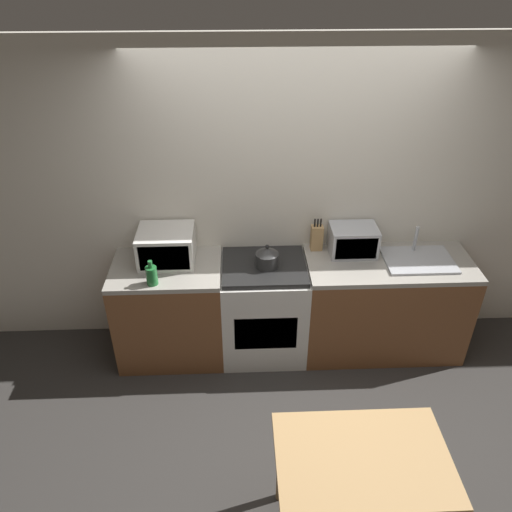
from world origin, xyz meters
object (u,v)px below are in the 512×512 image
(bottle, at_px, (152,275))
(toaster_oven, at_px, (353,240))
(microwave, at_px, (167,246))
(dining_table, at_px, (361,469))
(kettle, at_px, (267,257))
(stove_range, at_px, (264,308))

(bottle, height_order, toaster_oven, toaster_oven)
(microwave, distance_m, dining_table, 2.21)
(kettle, relative_size, bottle, 0.95)
(bottle, bearing_deg, stove_range, 14.44)
(kettle, xyz_separation_m, microwave, (-0.81, 0.11, 0.05))
(microwave, height_order, toaster_oven, microwave)
(toaster_oven, xyz_separation_m, dining_table, (-0.30, -1.85, -0.36))
(microwave, xyz_separation_m, toaster_oven, (1.53, 0.05, -0.02))
(bottle, distance_m, toaster_oven, 1.66)
(kettle, relative_size, toaster_oven, 0.51)
(microwave, relative_size, dining_table, 0.47)
(toaster_oven, bearing_deg, stove_range, -168.57)
(kettle, relative_size, microwave, 0.44)
(bottle, bearing_deg, microwave, 75.70)
(stove_range, xyz_separation_m, microwave, (-0.79, 0.10, 0.59))
(microwave, bearing_deg, bottle, -104.30)
(dining_table, bearing_deg, stove_range, 104.73)
(microwave, distance_m, bottle, 0.34)
(bottle, distance_m, dining_table, 2.00)
(kettle, bearing_deg, microwave, 172.07)
(stove_range, height_order, toaster_oven, toaster_oven)
(stove_range, relative_size, dining_table, 0.94)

